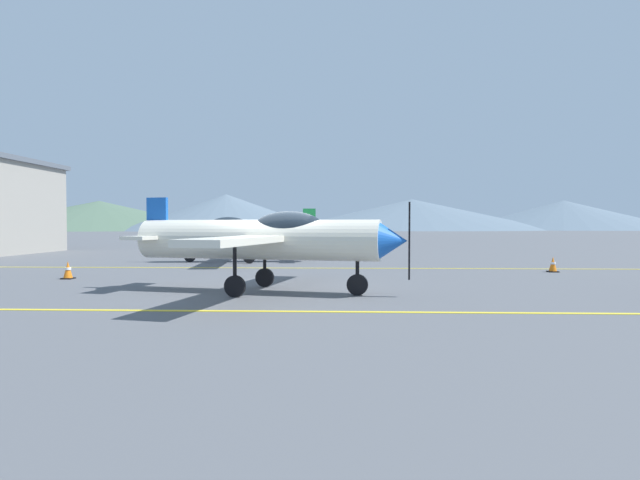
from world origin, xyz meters
TOP-DOWN VIEW (x-y plane):
  - ground_plane at (0.00, 0.00)m, footprint 400.00×400.00m
  - apron_line_near at (0.00, -3.46)m, footprint 80.00×0.16m
  - apron_line_far at (0.00, 7.07)m, footprint 80.00×0.16m
  - airplane_near at (-0.02, -0.44)m, footprint 7.52×8.58m
  - airplane_mid at (-2.88, 10.50)m, footprint 7.49×8.60m
  - traffic_cone_front at (9.98, 5.73)m, footprint 0.36×0.36m
  - traffic_cone_side at (-7.13, 2.61)m, footprint 0.36×0.36m
  - hill_left at (-72.91, 142.77)m, footprint 78.93×78.93m
  - hill_centerleft at (-30.55, 130.53)m, footprint 58.34×58.34m
  - hill_centerright at (25.42, 157.54)m, footprint 88.32×88.32m
  - hill_right at (75.13, 158.54)m, footprint 69.72×69.72m

SIDE VIEW (x-z plane):
  - ground_plane at x=0.00m, z-range 0.00..0.00m
  - apron_line_near at x=0.00m, z-range 0.00..0.01m
  - apron_line_far at x=0.00m, z-range 0.00..0.01m
  - traffic_cone_front at x=9.98m, z-range -0.01..0.58m
  - traffic_cone_side at x=-7.13m, z-range -0.01..0.58m
  - airplane_near at x=-0.02m, z-range 0.16..2.73m
  - airplane_mid at x=-2.88m, z-range 0.16..2.73m
  - hill_left at x=-72.91m, z-range 0.00..8.97m
  - hill_right at x=75.13m, z-range 0.00..9.55m
  - hill_centerright at x=25.42m, z-range 0.00..9.99m
  - hill_centerleft at x=-30.55m, z-range 0.00..10.22m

